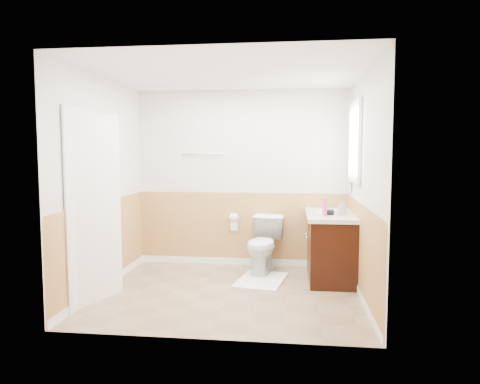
# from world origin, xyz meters

# --- Properties ---
(floor) EXTENTS (3.00, 3.00, 0.00)m
(floor) POSITION_xyz_m (0.00, 0.00, 0.00)
(floor) COLOR #8C7051
(floor) RESTS_ON ground
(ceiling) EXTENTS (3.00, 3.00, 0.00)m
(ceiling) POSITION_xyz_m (0.00, 0.00, 2.50)
(ceiling) COLOR white
(ceiling) RESTS_ON floor
(wall_back) EXTENTS (3.00, 0.00, 3.00)m
(wall_back) POSITION_xyz_m (0.00, 1.30, 1.25)
(wall_back) COLOR silver
(wall_back) RESTS_ON floor
(wall_front) EXTENTS (3.00, 0.00, 3.00)m
(wall_front) POSITION_xyz_m (0.00, -1.30, 1.25)
(wall_front) COLOR silver
(wall_front) RESTS_ON floor
(wall_left) EXTENTS (0.00, 3.00, 3.00)m
(wall_left) POSITION_xyz_m (-1.50, 0.00, 1.25)
(wall_left) COLOR silver
(wall_left) RESTS_ON floor
(wall_right) EXTENTS (0.00, 3.00, 3.00)m
(wall_right) POSITION_xyz_m (1.50, 0.00, 1.25)
(wall_right) COLOR silver
(wall_right) RESTS_ON floor
(wainscot_back) EXTENTS (3.00, 0.00, 3.00)m
(wainscot_back) POSITION_xyz_m (0.00, 1.29, 0.50)
(wainscot_back) COLOR tan
(wainscot_back) RESTS_ON floor
(wainscot_front) EXTENTS (3.00, 0.00, 3.00)m
(wainscot_front) POSITION_xyz_m (0.00, -1.29, 0.50)
(wainscot_front) COLOR tan
(wainscot_front) RESTS_ON floor
(wainscot_left) EXTENTS (0.00, 2.60, 2.60)m
(wainscot_left) POSITION_xyz_m (-1.49, 0.00, 0.50)
(wainscot_left) COLOR tan
(wainscot_left) RESTS_ON floor
(wainscot_right) EXTENTS (0.00, 2.60, 2.60)m
(wainscot_right) POSITION_xyz_m (1.49, 0.00, 0.50)
(wainscot_right) COLOR tan
(wainscot_right) RESTS_ON floor
(toilet) EXTENTS (0.55, 0.81, 0.76)m
(toilet) POSITION_xyz_m (0.34, 0.90, 0.38)
(toilet) COLOR white
(toilet) RESTS_ON floor
(bath_mat) EXTENTS (0.69, 0.89, 0.02)m
(bath_mat) POSITION_xyz_m (0.34, 0.51, 0.01)
(bath_mat) COLOR white
(bath_mat) RESTS_ON floor
(vanity_cabinet) EXTENTS (0.55, 1.10, 0.80)m
(vanity_cabinet) POSITION_xyz_m (1.21, 0.72, 0.40)
(vanity_cabinet) COLOR black
(vanity_cabinet) RESTS_ON floor
(vanity_knob_left) EXTENTS (0.03, 0.03, 0.03)m
(vanity_knob_left) POSITION_xyz_m (0.91, 0.62, 0.55)
(vanity_knob_left) COLOR silver
(vanity_knob_left) RESTS_ON vanity_cabinet
(vanity_knob_right) EXTENTS (0.03, 0.03, 0.03)m
(vanity_knob_right) POSITION_xyz_m (0.91, 0.82, 0.55)
(vanity_knob_right) COLOR silver
(vanity_knob_right) RESTS_ON vanity_cabinet
(countertop) EXTENTS (0.60, 1.15, 0.05)m
(countertop) POSITION_xyz_m (1.20, 0.72, 0.83)
(countertop) COLOR white
(countertop) RESTS_ON vanity_cabinet
(sink_basin) EXTENTS (0.36, 0.36, 0.02)m
(sink_basin) POSITION_xyz_m (1.21, 0.87, 0.86)
(sink_basin) COLOR white
(sink_basin) RESTS_ON countertop
(faucet) EXTENTS (0.02, 0.02, 0.14)m
(faucet) POSITION_xyz_m (1.39, 0.87, 0.92)
(faucet) COLOR silver
(faucet) RESTS_ON countertop
(lotion_bottle) EXTENTS (0.05, 0.05, 0.22)m
(lotion_bottle) POSITION_xyz_m (1.11, 0.44, 0.96)
(lotion_bottle) COLOR #D53775
(lotion_bottle) RESTS_ON countertop
(soap_dispenser) EXTENTS (0.10, 0.11, 0.18)m
(soap_dispenser) POSITION_xyz_m (1.33, 0.58, 0.94)
(soap_dispenser) COLOR #959FA8
(soap_dispenser) RESTS_ON countertop
(hair_dryer_body) EXTENTS (0.14, 0.07, 0.07)m
(hair_dryer_body) POSITION_xyz_m (1.16, 0.55, 0.89)
(hair_dryer_body) COLOR black
(hair_dryer_body) RESTS_ON countertop
(hair_dryer_handle) EXTENTS (0.03, 0.03, 0.07)m
(hair_dryer_handle) POSITION_xyz_m (1.13, 0.66, 0.86)
(hair_dryer_handle) COLOR black
(hair_dryer_handle) RESTS_ON countertop
(mirror_panel) EXTENTS (0.02, 0.35, 0.90)m
(mirror_panel) POSITION_xyz_m (1.48, 1.10, 1.55)
(mirror_panel) COLOR silver
(mirror_panel) RESTS_ON wall_right
(window_frame) EXTENTS (0.04, 0.80, 1.00)m
(window_frame) POSITION_xyz_m (1.47, 0.59, 1.75)
(window_frame) COLOR white
(window_frame) RESTS_ON wall_right
(window_glass) EXTENTS (0.01, 0.70, 0.90)m
(window_glass) POSITION_xyz_m (1.49, 0.59, 1.75)
(window_glass) COLOR white
(window_glass) RESTS_ON wall_right
(door) EXTENTS (0.29, 0.78, 2.04)m
(door) POSITION_xyz_m (-1.40, -0.45, 1.02)
(door) COLOR white
(door) RESTS_ON wall_left
(door_frame) EXTENTS (0.02, 0.92, 2.10)m
(door_frame) POSITION_xyz_m (-1.48, -0.45, 1.03)
(door_frame) COLOR white
(door_frame) RESTS_ON wall_left
(door_knob) EXTENTS (0.06, 0.06, 0.06)m
(door_knob) POSITION_xyz_m (-1.34, -0.12, 0.95)
(door_knob) COLOR silver
(door_knob) RESTS_ON door
(towel_bar) EXTENTS (0.62, 0.02, 0.02)m
(towel_bar) POSITION_xyz_m (-0.55, 1.25, 1.60)
(towel_bar) COLOR silver
(towel_bar) RESTS_ON wall_back
(tp_holder_bar) EXTENTS (0.14, 0.02, 0.02)m
(tp_holder_bar) POSITION_xyz_m (-0.10, 1.23, 0.70)
(tp_holder_bar) COLOR silver
(tp_holder_bar) RESTS_ON wall_back
(tp_roll) EXTENTS (0.10, 0.11, 0.11)m
(tp_roll) POSITION_xyz_m (-0.10, 1.23, 0.70)
(tp_roll) COLOR white
(tp_roll) RESTS_ON tp_holder_bar
(tp_sheet) EXTENTS (0.10, 0.01, 0.16)m
(tp_sheet) POSITION_xyz_m (-0.10, 1.23, 0.59)
(tp_sheet) COLOR white
(tp_sheet) RESTS_ON tp_roll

